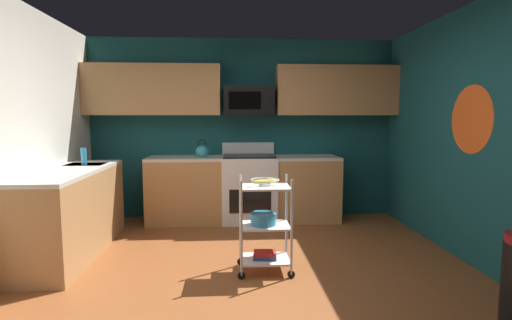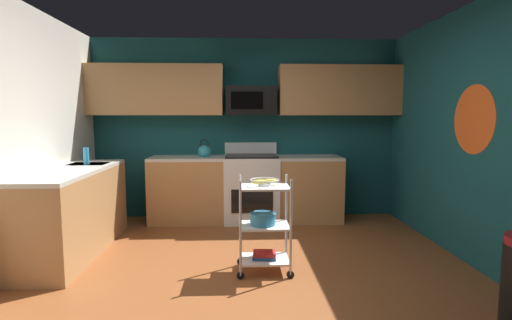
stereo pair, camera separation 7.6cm
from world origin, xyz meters
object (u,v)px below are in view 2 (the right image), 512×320
(rolling_cart, at_px, (264,226))
(mixing_bowl_large, at_px, (263,219))
(microwave, at_px, (251,101))
(oven_range, at_px, (251,187))
(fruit_bowl, at_px, (265,181))
(dish_soap_bottle, at_px, (86,156))
(book_stack, at_px, (264,255))
(kettle, at_px, (204,151))

(rolling_cart, xyz_separation_m, mixing_bowl_large, (-0.02, -0.00, 0.07))
(microwave, bearing_deg, oven_range, -89.74)
(fruit_bowl, bearing_deg, microwave, 91.87)
(fruit_bowl, distance_m, dish_soap_bottle, 2.28)
(oven_range, distance_m, rolling_cart, 1.88)
(dish_soap_bottle, bearing_deg, oven_range, 23.42)
(fruit_bowl, relative_size, mixing_bowl_large, 1.08)
(book_stack, height_order, kettle, kettle)
(kettle, bearing_deg, oven_range, 0.34)
(oven_range, height_order, fruit_bowl, oven_range)
(rolling_cart, distance_m, kettle, 2.09)
(mixing_bowl_large, bearing_deg, dish_soap_bottle, 152.77)
(fruit_bowl, height_order, dish_soap_bottle, dish_soap_bottle)
(microwave, height_order, rolling_cart, microwave)
(book_stack, bearing_deg, dish_soap_bottle, 152.96)
(fruit_bowl, distance_m, kettle, 2.02)
(kettle, distance_m, dish_soap_bottle, 1.56)
(microwave, xyz_separation_m, fruit_bowl, (0.06, -1.99, -0.82))
(mixing_bowl_large, xyz_separation_m, book_stack, (0.02, 0.00, -0.36))
(mixing_bowl_large, xyz_separation_m, kettle, (-0.70, 1.88, 0.48))
(oven_range, distance_m, fruit_bowl, 1.93)
(microwave, bearing_deg, mixing_bowl_large, -88.61)
(fruit_bowl, xyz_separation_m, kettle, (-0.72, 1.88, 0.12))
(rolling_cart, bearing_deg, microwave, 91.87)
(oven_range, xyz_separation_m, kettle, (-0.66, -0.00, 0.52))
(oven_range, relative_size, kettle, 4.17)
(microwave, bearing_deg, kettle, -170.60)
(oven_range, bearing_deg, fruit_bowl, -88.04)
(rolling_cart, relative_size, dish_soap_bottle, 4.57)
(oven_range, distance_m, microwave, 1.23)
(oven_range, relative_size, microwave, 1.57)
(book_stack, xyz_separation_m, kettle, (-0.72, 1.88, 0.83))
(rolling_cart, height_order, fruit_bowl, rolling_cart)
(book_stack, height_order, dish_soap_bottle, dish_soap_bottle)
(rolling_cart, xyz_separation_m, kettle, (-0.72, 1.88, 0.55))
(fruit_bowl, xyz_separation_m, mixing_bowl_large, (-0.02, 0.00, -0.36))
(microwave, distance_m, mixing_bowl_large, 2.31)
(kettle, xyz_separation_m, dish_soap_bottle, (-1.31, -0.85, 0.02))
(fruit_bowl, bearing_deg, oven_range, 91.96)
(rolling_cart, distance_m, book_stack, 0.29)
(dish_soap_bottle, bearing_deg, mixing_bowl_large, -27.23)
(mixing_bowl_large, xyz_separation_m, dish_soap_bottle, (-2.01, 1.03, 0.50))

